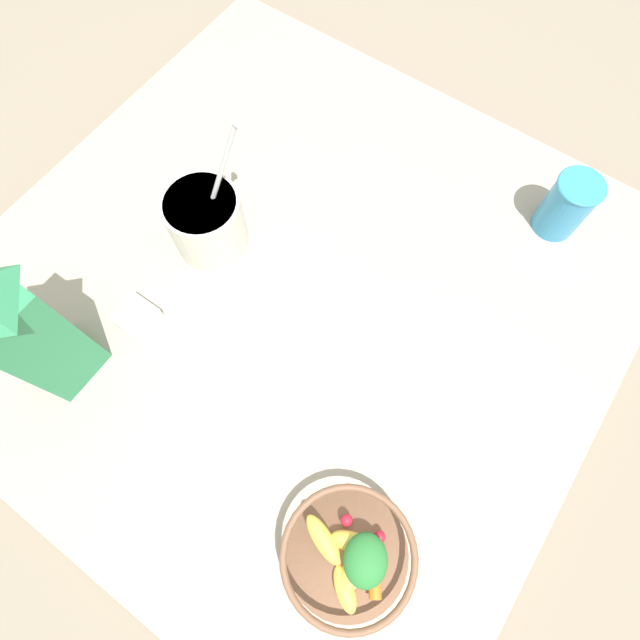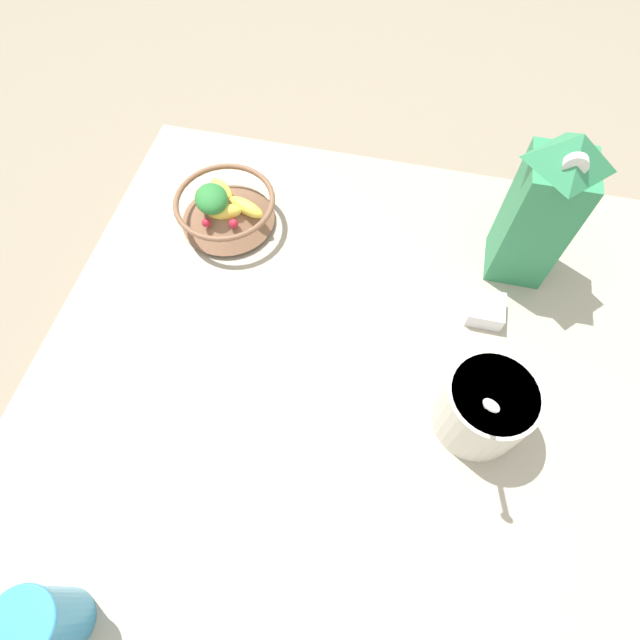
{
  "view_description": "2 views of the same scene",
  "coord_description": "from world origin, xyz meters",
  "px_view_note": "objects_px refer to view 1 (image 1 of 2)",
  "views": [
    {
      "loc": [
        -0.24,
        0.28,
        0.81
      ],
      "look_at": [
        -0.09,
        0.05,
        0.11
      ],
      "focal_mm": 28.0,
      "sensor_mm": 36.0,
      "label": 1
    },
    {
      "loc": [
        -0.0,
        -0.27,
        0.77
      ],
      "look_at": [
        -0.08,
        0.09,
        0.1
      ],
      "focal_mm": 28.0,
      "sensor_mm": 36.0,
      "label": 2
    }
  ],
  "objects_px": {
    "fruit_bowl": "(349,556)",
    "spice_jar": "(137,317)",
    "milk_carton": "(21,332)",
    "drinking_cup": "(567,205)",
    "yogurt_tub": "(206,220)"
  },
  "relations": [
    {
      "from": "milk_carton",
      "to": "drinking_cup",
      "type": "distance_m",
      "value": 0.87
    },
    {
      "from": "yogurt_tub",
      "to": "spice_jar",
      "type": "bearing_deg",
      "value": 89.26
    },
    {
      "from": "drinking_cup",
      "to": "spice_jar",
      "type": "height_order",
      "value": "drinking_cup"
    },
    {
      "from": "fruit_bowl",
      "to": "spice_jar",
      "type": "distance_m",
      "value": 0.49
    },
    {
      "from": "fruit_bowl",
      "to": "milk_carton",
      "type": "height_order",
      "value": "milk_carton"
    },
    {
      "from": "fruit_bowl",
      "to": "milk_carton",
      "type": "relative_size",
      "value": 0.64
    },
    {
      "from": "milk_carton",
      "to": "drinking_cup",
      "type": "height_order",
      "value": "milk_carton"
    },
    {
      "from": "yogurt_tub",
      "to": "drinking_cup",
      "type": "xyz_separation_m",
      "value": [
        -0.48,
        -0.38,
        -0.0
      ]
    },
    {
      "from": "yogurt_tub",
      "to": "spice_jar",
      "type": "distance_m",
      "value": 0.2
    },
    {
      "from": "drinking_cup",
      "to": "milk_carton",
      "type": "bearing_deg",
      "value": 52.34
    },
    {
      "from": "fruit_bowl",
      "to": "drinking_cup",
      "type": "relative_size",
      "value": 1.57
    },
    {
      "from": "fruit_bowl",
      "to": "yogurt_tub",
      "type": "height_order",
      "value": "yogurt_tub"
    },
    {
      "from": "fruit_bowl",
      "to": "yogurt_tub",
      "type": "xyz_separation_m",
      "value": [
        0.48,
        -0.29,
        0.02
      ]
    },
    {
      "from": "milk_carton",
      "to": "spice_jar",
      "type": "relative_size",
      "value": 4.86
    },
    {
      "from": "fruit_bowl",
      "to": "spice_jar",
      "type": "bearing_deg",
      "value": -11.36
    }
  ]
}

